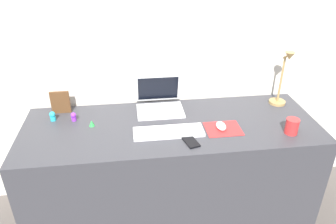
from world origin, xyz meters
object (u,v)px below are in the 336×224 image
(laptop, at_px, (159,101))
(toy_figurine_green, at_px, (92,123))
(mouse, at_px, (221,126))
(toy_figurine_purple, at_px, (74,116))
(keyboard, at_px, (169,132))
(picture_frame, at_px, (60,102))
(cell_phone, at_px, (190,141))
(toy_figurine_cyan, at_px, (53,116))
(desk_lamp, at_px, (283,80))
(coffee_mug, at_px, (292,126))

(laptop, height_order, toy_figurine_green, laptop)
(laptop, bearing_deg, mouse, -43.10)
(toy_figurine_purple, bearing_deg, laptop, 10.36)
(keyboard, bearing_deg, picture_frame, 152.67)
(cell_phone, bearing_deg, keyboard, 121.01)
(picture_frame, xyz_separation_m, toy_figurine_green, (0.21, -0.20, -0.06))
(toy_figurine_cyan, bearing_deg, mouse, -12.98)
(laptop, distance_m, cell_phone, 0.45)
(toy_figurine_purple, bearing_deg, toy_figurine_cyan, 172.00)
(laptop, bearing_deg, picture_frame, 178.63)
(cell_phone, xyz_separation_m, toy_figurine_cyan, (-0.81, 0.35, 0.03))
(keyboard, relative_size, toy_figurine_purple, 7.37)
(desk_lamp, bearing_deg, picture_frame, 177.03)
(picture_frame, xyz_separation_m, coffee_mug, (1.37, -0.43, -0.03))
(coffee_mug, bearing_deg, toy_figurine_green, 168.73)
(cell_phone, relative_size, toy_figurine_purple, 2.30)
(laptop, height_order, toy_figurine_cyan, laptop)
(cell_phone, bearing_deg, desk_lamp, 13.09)
(coffee_mug, distance_m, toy_figurine_purple, 1.31)
(laptop, xyz_separation_m, toy_figurine_purple, (-0.55, -0.10, -0.03))
(laptop, xyz_separation_m, cell_phone, (0.13, -0.43, -0.05))
(cell_phone, height_order, toy_figurine_cyan, toy_figurine_cyan)
(laptop, relative_size, desk_lamp, 0.79)
(picture_frame, relative_size, coffee_mug, 1.62)
(coffee_mug, height_order, toy_figurine_purple, coffee_mug)
(keyboard, distance_m, toy_figurine_purple, 0.61)
(cell_phone, bearing_deg, toy_figurine_purple, 138.73)
(keyboard, xyz_separation_m, mouse, (0.32, 0.01, 0.01))
(desk_lamp, height_order, toy_figurine_green, desk_lamp)
(picture_frame, bearing_deg, mouse, -18.75)
(cell_phone, height_order, toy_figurine_purple, toy_figurine_purple)
(toy_figurine_purple, bearing_deg, keyboard, -21.60)
(toy_figurine_purple, bearing_deg, mouse, -13.70)
(desk_lamp, bearing_deg, laptop, 175.78)
(desk_lamp, relative_size, toy_figurine_cyan, 6.21)
(keyboard, xyz_separation_m, desk_lamp, (0.79, 0.26, 0.17))
(laptop, xyz_separation_m, mouse, (0.34, -0.32, -0.03))
(mouse, xyz_separation_m, picture_frame, (-0.97, 0.33, 0.05))
(coffee_mug, bearing_deg, keyboard, 172.94)
(toy_figurine_cyan, distance_m, toy_figurine_purple, 0.13)
(laptop, height_order, keyboard, laptop)
(mouse, height_order, toy_figurine_green, same)
(laptop, bearing_deg, cell_phone, -73.15)
(picture_frame, distance_m, toy_figurine_cyan, 0.11)
(desk_lamp, xyz_separation_m, picture_frame, (-1.45, 0.08, -0.11))
(mouse, xyz_separation_m, toy_figurine_cyan, (-1.01, 0.23, 0.01))
(desk_lamp, bearing_deg, toy_figurine_green, -174.46)
(picture_frame, bearing_deg, cell_phone, -30.09)
(keyboard, xyz_separation_m, coffee_mug, (0.71, -0.09, 0.04))
(coffee_mug, bearing_deg, picture_frame, 162.64)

